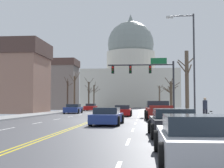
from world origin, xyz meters
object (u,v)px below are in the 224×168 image
street_lamp_right (191,57)px  sedan_near_04 (198,139)px  signal_gantry (149,74)px  bicycle_parked (210,119)px  pickup_truck_near_01 (158,111)px  sedan_oncoming_01 (91,107)px  pedestrian_00 (205,107)px  sedan_near_00 (123,111)px  sedan_oncoming_00 (73,109)px  sedan_near_02 (107,117)px  sedan_near_03 (172,123)px

street_lamp_right → sedan_near_04: (-2.49, -18.39, -4.64)m
signal_gantry → bicycle_parked: (3.39, -18.13, -4.41)m
signal_gantry → pickup_truck_near_01: (0.58, -10.14, -4.17)m
sedan_oncoming_01 → pedestrian_00: 34.87m
sedan_near_00 → bicycle_parked: sedan_near_00 is taller
signal_gantry → sedan_oncoming_01: size_ratio=1.80×
sedan_oncoming_01 → sedan_oncoming_00: bearing=-90.5°
sedan_near_02 → bicycle_parked: 6.55m
street_lamp_right → sedan_near_04: street_lamp_right is taller
sedan_near_03 → bicycle_parked: sedan_near_03 is taller
sedan_near_02 → street_lamp_right: bearing=40.7°
signal_gantry → sedan_oncoming_01: bearing=118.6°
sedan_near_03 → sedan_oncoming_01: (-10.65, 42.64, 0.02)m
sedan_near_03 → pickup_truck_near_01: bearing=90.0°
street_lamp_right → sedan_near_03: bearing=-101.8°
pedestrian_00 → street_lamp_right: bearing=114.9°
signal_gantry → sedan_near_03: size_ratio=1.82×
sedan_oncoming_00 → pedestrian_00: pedestrian_00 is taller
signal_gantry → sedan_near_00: size_ratio=1.85×
street_lamp_right → sedan_near_02: (-6.25, -5.39, -4.65)m
sedan_oncoming_00 → pickup_truck_near_01: bearing=-54.3°
bicycle_parked → sedan_near_02: bearing=171.1°
sedan_near_02 → pedestrian_00: bearing=27.8°
sedan_near_00 → sedan_near_03: sedan_near_03 is taller
street_lamp_right → pedestrian_00: street_lamp_right is taller
pickup_truck_near_01 → sedan_oncoming_01: bearing=110.4°
sedan_near_00 → sedan_oncoming_00: (-7.27, 8.50, 0.03)m
sedan_near_04 → sedan_near_00: bearing=97.8°
sedan_near_00 → sedan_near_04: size_ratio=0.93×
pickup_truck_near_01 → sedan_near_04: pickup_truck_near_01 is taller
sedan_near_03 → sedan_near_04: sedan_near_03 is taller
sedan_near_04 → bicycle_parked: bearing=77.3°
sedan_near_03 → sedan_oncoming_00: sedan_oncoming_00 is taller
sedan_oncoming_00 → street_lamp_right: bearing=-51.1°
signal_gantry → sedan_near_00: bearing=-128.7°
sedan_oncoming_00 → pedestrian_00: bearing=-52.2°
sedan_oncoming_01 → bicycle_parked: bearing=-69.8°
sedan_near_03 → pedestrian_00: pedestrian_00 is taller
signal_gantry → pickup_truck_near_01: 10.97m
street_lamp_right → sedan_oncoming_00: (-13.36, 16.58, -4.60)m
street_lamp_right → sedan_near_02: bearing=-139.3°
sedan_near_03 → sedan_oncoming_00: bearing=110.4°
street_lamp_right → sedan_oncoming_00: bearing=128.9°
street_lamp_right → sedan_oncoming_01: street_lamp_right is taller
sedan_oncoming_00 → sedan_near_03: bearing=-69.6°
sedan_oncoming_01 → bicycle_parked: sedan_oncoming_01 is taller
pickup_truck_near_01 → pedestrian_00: pedestrian_00 is taller
sedan_near_03 → sedan_near_02: bearing=117.6°
sedan_near_02 → sedan_near_03: sedan_near_03 is taller
sedan_near_00 → sedan_near_02: 13.47m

